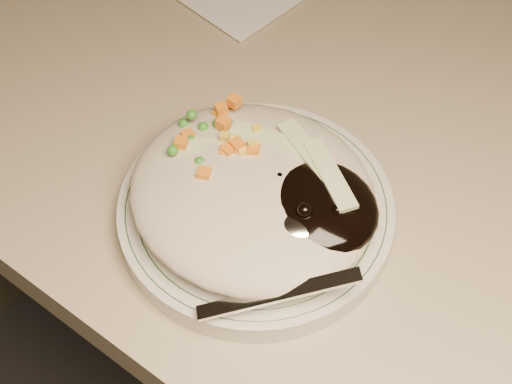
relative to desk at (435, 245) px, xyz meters
The scene contains 4 objects.
desk is the anchor object (origin of this frame).
plate 0.31m from the desk, 115.75° to the right, with size 0.22×0.22×0.02m, color silver.
plate_rim 0.32m from the desk, 115.75° to the right, with size 0.21×0.21×0.00m.
meal 0.33m from the desk, 114.68° to the right, with size 0.21×0.19×0.05m.
Camera 1 is at (0.10, 0.91, 1.21)m, focal length 50.00 mm.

